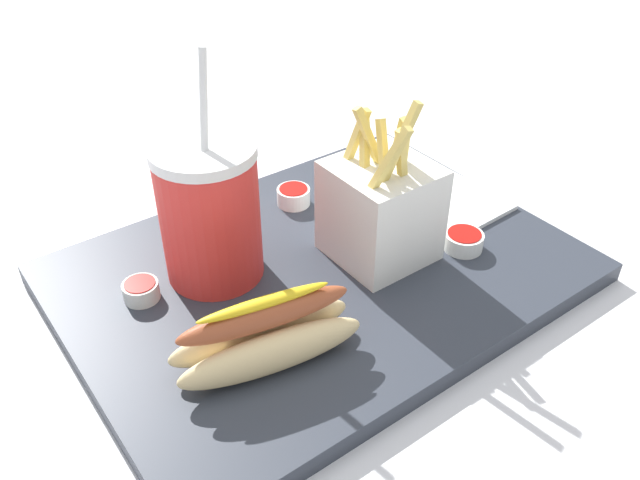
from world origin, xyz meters
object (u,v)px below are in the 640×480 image
at_px(ketchup_cup_1, 464,240).
at_px(ketchup_cup_3, 141,290).
at_px(fries_basket, 381,209).
at_px(hot_dog_1, 266,336).
at_px(soda_cup, 210,212).
at_px(ketchup_cup_2, 293,195).
at_px(napkin_stack, 440,202).

xyz_separation_m(ketchup_cup_1, ketchup_cup_3, (-0.30, 0.12, -0.00)).
bearing_deg(fries_basket, hot_dog_1, -161.01).
distance_m(fries_basket, ketchup_cup_3, 0.24).
height_order(soda_cup, ketchup_cup_1, soda_cup).
height_order(soda_cup, ketchup_cup_3, soda_cup).
xyz_separation_m(soda_cup, ketchup_cup_3, (-0.07, 0.01, -0.06)).
bearing_deg(ketchup_cup_2, fries_basket, -82.30).
height_order(ketchup_cup_1, ketchup_cup_3, same).
relative_size(fries_basket, napkin_stack, 1.42).
height_order(hot_dog_1, ketchup_cup_2, hot_dog_1).
bearing_deg(soda_cup, fries_basket, -25.52).
bearing_deg(hot_dog_1, soda_cup, 79.70).
bearing_deg(soda_cup, hot_dog_1, -100.30).
bearing_deg(soda_cup, ketchup_cup_2, 23.20).
relative_size(fries_basket, ketchup_cup_3, 5.21).
bearing_deg(napkin_stack, soda_cup, 170.70).
height_order(fries_basket, ketchup_cup_2, fries_basket).
bearing_deg(soda_cup, ketchup_cup_1, -27.76).
distance_m(ketchup_cup_1, ketchup_cup_3, 0.32).
relative_size(fries_basket, hot_dog_1, 1.06).
height_order(fries_basket, ketchup_cup_1, fries_basket).
bearing_deg(ketchup_cup_2, soda_cup, -156.80).
distance_m(ketchup_cup_2, napkin_stack, 0.16).
relative_size(soda_cup, hot_dog_1, 1.33).
xyz_separation_m(ketchup_cup_1, ketchup_cup_2, (-0.09, 0.17, 0.00)).
bearing_deg(ketchup_cup_3, ketchup_cup_1, -22.37).
distance_m(ketchup_cup_2, ketchup_cup_3, 0.21).
distance_m(ketchup_cup_1, ketchup_cup_2, 0.19).
bearing_deg(hot_dog_1, ketchup_cup_1, 2.93).
bearing_deg(fries_basket, ketchup_cup_3, 161.18).
xyz_separation_m(ketchup_cup_2, ketchup_cup_3, (-0.20, -0.05, -0.00)).
bearing_deg(hot_dog_1, napkin_stack, 16.80).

